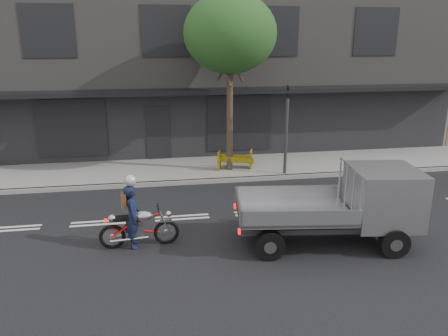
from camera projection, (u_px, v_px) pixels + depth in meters
ground at (182, 218)px, 12.99m from camera, size 80.00×80.00×0.00m
sidewalk at (173, 170)px, 17.41m from camera, size 32.00×3.20×0.15m
kerb at (176, 183)px, 15.90m from camera, size 32.00×0.20×0.15m
building_main at (163, 61)px, 22.53m from camera, size 26.00×10.00×8.00m
street_tree at (230, 34)px, 15.81m from camera, size 3.40×3.40×6.74m
traffic_light_pole at (286, 135)px, 16.36m from camera, size 0.12×0.12×3.50m
motorcycle at (139, 226)px, 11.09m from camera, size 2.03×0.59×1.04m
rider at (133, 216)px, 10.99m from camera, size 0.42×0.62×1.65m
flatbed_ute at (367, 199)px, 11.10m from camera, size 4.71×2.38×2.09m
construction_barrier at (236, 161)px, 17.05m from camera, size 1.48×0.97×0.77m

